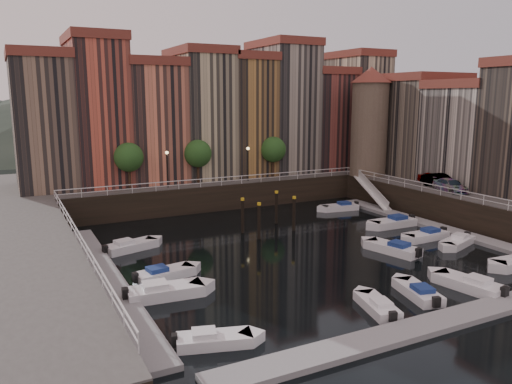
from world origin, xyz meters
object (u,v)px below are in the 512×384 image
boat_left_0 (212,340)px  car_b (440,182)px  car_c (450,186)px  boat_left_2 (163,274)px  gangway (372,191)px  mooring_pilings (268,215)px  car_a (433,179)px  boat_left_1 (163,292)px  corner_tower (369,120)px

boat_left_0 → car_b: (34.11, 16.57, 3.43)m
car_c → car_b: bearing=79.3°
boat_left_2 → gangway: bearing=13.9°
car_b → car_c: size_ratio=1.01×
mooring_pilings → car_c: 20.24m
car_c → car_a: bearing=78.1°
gangway → car_b: 8.03m
boat_left_1 → car_b: 35.87m
car_a → gangway: bearing=142.4°
mooring_pilings → car_a: bearing=-1.4°
car_c → boat_left_0: bearing=-145.9°
corner_tower → boat_left_1: bearing=-148.8°
gangway → boat_left_0: 38.11m
car_a → boat_left_0: bearing=-144.8°
gangway → car_b: car_b is taller
corner_tower → gangway: (-2.90, -4.50, -8.28)m
mooring_pilings → boat_left_2: (-13.06, -8.05, -1.29)m
corner_tower → car_a: corner_tower is taller
mooring_pilings → boat_left_2: size_ratio=1.11×
mooring_pilings → corner_tower: bearing=24.4°
car_a → car_b: bearing=-106.8°
car_a → car_b: size_ratio=0.86×
boat_left_0 → car_a: size_ratio=1.09×
gangway → boat_left_0: gangway is taller
boat_left_1 → mooring_pilings: bearing=44.1°
car_a → car_c: size_ratio=0.87×
car_c → mooring_pilings: bearing=177.3°
gangway → boat_left_0: size_ratio=1.90×
car_c → gangway: bearing=119.8°
gangway → boat_left_1: bearing=-152.7°
corner_tower → car_a: (1.93, -9.32, -6.51)m
gangway → boat_left_1: 34.43m
car_b → car_c: car_b is taller
mooring_pilings → car_a: size_ratio=1.32×
car_b → boat_left_0: bearing=-150.4°
boat_left_0 → car_c: car_c is taller
gangway → car_b: (3.98, -6.72, 1.85)m
gangway → car_a: (4.83, -4.82, 1.76)m
car_b → gangway: bearing=124.3°
car_a → car_b: (-0.85, -1.90, 0.08)m
boat_left_2 → car_b: size_ratio=1.02×
boat_left_1 → car_b: (34.55, 9.05, 3.36)m
mooring_pilings → boat_left_1: bearing=-140.8°
boat_left_2 → car_c: (32.65, 3.37, 3.31)m
car_a → mooring_pilings: bearing=-174.1°
mooring_pilings → boat_left_1: 18.21m
car_a → car_b: 2.08m
mooring_pilings → boat_left_1: (-14.07, -11.49, -1.24)m
gangway → car_c: size_ratio=1.81×
mooring_pilings → boat_left_0: 23.43m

